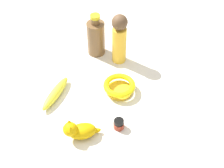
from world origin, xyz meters
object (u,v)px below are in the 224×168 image
at_px(bowl, 119,87).
at_px(bottle_tall, 96,37).
at_px(cat_figurine, 79,130).
at_px(person_figure_adult, 119,38).
at_px(banana, 55,93).
at_px(nail_polish_jar, 119,124).

xyz_separation_m(bowl, bottle_tall, (-0.17, 0.20, 0.06)).
bearing_deg(cat_figurine, bottle_tall, 102.57).
relative_size(bowl, cat_figurine, 1.05).
bearing_deg(bottle_tall, person_figure_adult, -9.59).
bearing_deg(person_figure_adult, cat_figurine, -91.47).
bearing_deg(banana, nail_polish_jar, -98.35).
bearing_deg(bowl, cat_figurine, -105.30).
height_order(banana, person_figure_adult, person_figure_adult).
height_order(bottle_tall, nail_polish_jar, bottle_tall).
relative_size(person_figure_adult, bottle_tall, 1.18).
height_order(person_figure_adult, bowl, person_figure_adult).
bearing_deg(bottle_tall, cat_figurine, -77.43).
xyz_separation_m(person_figure_adult, cat_figurine, (-0.01, -0.44, -0.09)).
xyz_separation_m(banana, nail_polish_jar, (0.29, -0.07, 0.00)).
relative_size(banana, nail_polish_jar, 4.76).
bearing_deg(banana, bottle_tall, -6.45).
bearing_deg(nail_polish_jar, banana, 166.90).
bearing_deg(banana, person_figure_adult, -26.35).
bearing_deg(cat_figurine, banana, 137.54).
relative_size(bottle_tall, nail_polish_jar, 5.02).
height_order(bowl, cat_figurine, cat_figurine).
bearing_deg(cat_figurine, person_figure_adult, 88.53).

